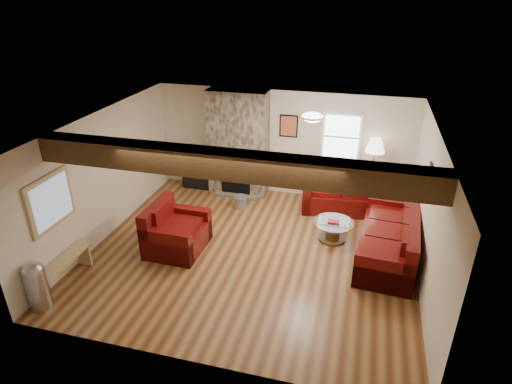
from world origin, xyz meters
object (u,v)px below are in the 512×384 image
at_px(sofa_three, 388,235).
at_px(floor_lamp, 375,149).
at_px(television, 202,160).
at_px(loveseat, 341,191).
at_px(armchair_red, 177,228).
at_px(tv_cabinet, 203,178).
at_px(coffee_table, 333,231).

xyz_separation_m(sofa_three, floor_lamp, (-0.38, 1.93, 0.96)).
xyz_separation_m(television, floor_lamp, (4.05, -0.06, 0.69)).
bearing_deg(television, loveseat, -5.01).
distance_m(armchair_red, television, 2.83).
bearing_deg(television, armchair_red, -78.98).
bearing_deg(floor_lamp, television, 179.09).
height_order(loveseat, television, television).
bearing_deg(television, tv_cabinet, 0.00).
xyz_separation_m(armchair_red, tv_cabinet, (-0.54, 2.76, -0.22)).
bearing_deg(sofa_three, tv_cabinet, -109.89).
relative_size(sofa_three, coffee_table, 2.88).
bearing_deg(tv_cabinet, floor_lamp, -0.91).
bearing_deg(television, coffee_table, -26.23).
height_order(sofa_three, television, television).
xyz_separation_m(loveseat, television, (-3.42, 0.30, 0.28)).
distance_m(sofa_three, tv_cabinet, 4.86).
bearing_deg(floor_lamp, sofa_three, -78.96).
bearing_deg(sofa_three, loveseat, -144.94).
relative_size(coffee_table, television, 0.98).
relative_size(loveseat, television, 2.03).
height_order(television, floor_lamp, floor_lamp).
bearing_deg(armchair_red, television, 12.03).
bearing_deg(armchair_red, floor_lamp, -51.42).
bearing_deg(sofa_three, television, -109.89).
bearing_deg(tv_cabinet, television, 0.00).
height_order(armchair_red, floor_lamp, floor_lamp).
height_order(armchair_red, television, television).
distance_m(armchair_red, coffee_table, 3.07).
bearing_deg(loveseat, tv_cabinet, 168.71).
bearing_deg(loveseat, sofa_three, -65.60).
relative_size(sofa_three, armchair_red, 2.07).
relative_size(sofa_three, loveseat, 1.40).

